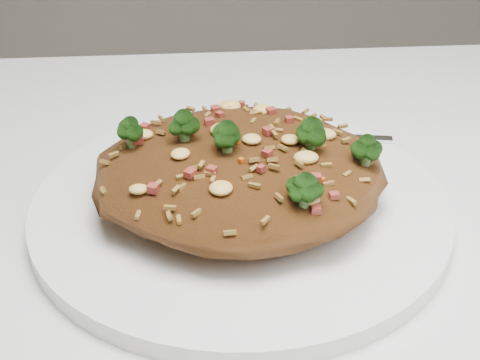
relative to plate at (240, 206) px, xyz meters
name	(u,v)px	position (x,y,z in m)	size (l,w,h in m)	color
plate	(240,206)	(0.00, 0.00, 0.00)	(0.30, 0.30, 0.01)	white
fried_rice	(240,162)	(0.00, 0.00, 0.04)	(0.20, 0.19, 0.07)	brown
fork	(304,136)	(0.06, 0.09, 0.01)	(0.16, 0.04, 0.00)	silver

